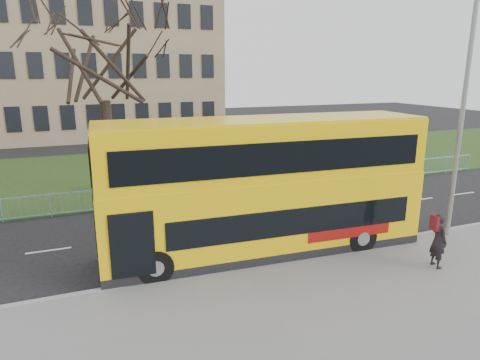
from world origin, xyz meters
name	(u,v)px	position (x,y,z in m)	size (l,w,h in m)	color
ground	(221,252)	(0.00, 0.00, 0.00)	(120.00, 120.00, 0.00)	black
kerb	(236,267)	(0.00, -1.55, 0.07)	(80.00, 0.20, 0.14)	gray
grass_verge	(152,170)	(0.00, 14.30, 0.04)	(80.00, 15.40, 0.08)	#223A15
guard_railing	(178,192)	(0.00, 6.60, 0.55)	(40.00, 0.12, 1.10)	#7CBCDC
bare_tree	(103,82)	(-3.00, 10.00, 5.98)	(8.26, 8.26, 11.80)	black
civic_building	(63,66)	(-5.00, 35.00, 7.00)	(30.00, 15.00, 14.00)	#887356
yellow_bus	(264,184)	(1.52, -0.51, 2.63)	(11.80, 3.34, 4.90)	yellow
pedestrian	(438,240)	(6.32, -4.05, 1.06)	(0.69, 0.45, 1.88)	black
street_lamp	(460,110)	(8.90, -1.99, 5.12)	(1.94, 0.29, 9.12)	gray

